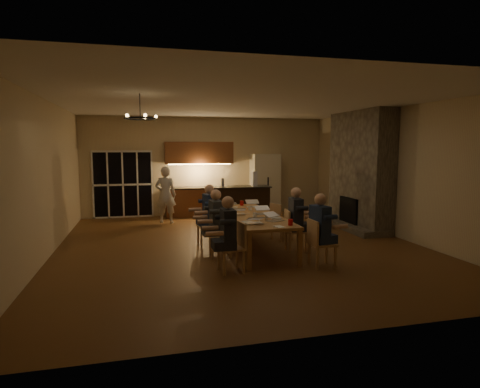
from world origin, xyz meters
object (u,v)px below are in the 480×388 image
at_px(laptop_e, 231,203).
at_px(redcup_far, 242,203).
at_px(standing_person, 166,195).
at_px(chair_right_mid, 296,231).
at_px(person_left_near, 228,235).
at_px(mug_back, 227,207).
at_px(laptop_f, 253,203).
at_px(person_left_mid, 216,223).
at_px(chair_right_near, 322,243).
at_px(chair_left_near, 231,247).
at_px(person_right_mid, 296,220).
at_px(laptop_a, 254,218).
at_px(can_cola, 232,203).
at_px(person_right_near, 320,230).
at_px(bar_island, 238,204).
at_px(refrigerator, 265,184).
at_px(bar_bottle, 223,182).
at_px(plate_near, 276,218).
at_px(plate_left, 247,222).
at_px(chair_right_far, 282,222).
at_px(laptop_c, 238,209).
at_px(laptop_b, 275,216).
at_px(redcup_near, 290,222).
at_px(redcup_mid, 227,210).
at_px(mug_front, 255,215).
at_px(chair_left_far, 207,225).
at_px(chandelier, 140,118).
at_px(can_silver, 266,217).
at_px(bar_blender, 254,179).
at_px(plate_far, 260,209).
at_px(person_left_far, 210,214).

height_order(laptop_e, redcup_far, laptop_e).
bearing_deg(standing_person, chair_right_mid, 138.78).
height_order(person_left_near, mug_back, person_left_near).
bearing_deg(laptop_f, person_left_mid, -124.93).
bearing_deg(chair_right_near, standing_person, 25.81).
bearing_deg(chair_left_near, person_right_mid, 117.30).
relative_size(chair_right_mid, laptop_a, 2.78).
xyz_separation_m(standing_person, can_cola, (1.53, -2.05, -0.03)).
relative_size(chair_left_near, laptop_a, 2.78).
xyz_separation_m(person_right_near, laptop_a, (-1.09, 0.62, 0.17)).
relative_size(bar_island, chair_right_near, 2.13).
bearing_deg(refrigerator, bar_bottle, -142.67).
distance_m(laptop_f, redcup_far, 0.41).
height_order(plate_near, bar_bottle, bar_bottle).
relative_size(bar_island, plate_left, 7.41).
relative_size(chair_right_far, person_right_mid, 0.64).
height_order(laptop_c, redcup_far, laptop_c).
xyz_separation_m(refrigerator, chair_right_far, (-0.76, -3.82, -0.55)).
height_order(laptop_b, bar_bottle, bar_bottle).
height_order(laptop_b, redcup_near, laptop_b).
bearing_deg(redcup_mid, laptop_c, -55.87).
bearing_deg(mug_front, bar_island, 82.26).
height_order(chair_left_near, chair_right_near, same).
relative_size(chair_left_far, bar_bottle, 3.71).
relative_size(person_right_near, bar_bottle, 5.75).
distance_m(chair_right_mid, laptop_c, 1.36).
relative_size(person_left_near, chandelier, 2.33).
distance_m(chair_right_near, standing_person, 5.73).
bearing_deg(standing_person, bar_bottle, -175.85).
distance_m(laptop_b, can_cola, 2.30).
bearing_deg(can_silver, chair_left_far, 129.01).
distance_m(person_right_near, bar_blender, 4.63).
height_order(laptop_c, laptop_e, same).
height_order(person_right_mid, redcup_near, person_right_mid).
bearing_deg(bar_blender, plate_far, -109.76).
height_order(mug_back, can_silver, can_silver).
relative_size(chair_left_near, standing_person, 0.53).
distance_m(bar_island, plate_far, 2.34).
distance_m(laptop_e, mug_front, 1.51).
relative_size(laptop_b, laptop_f, 1.00).
bearing_deg(laptop_b, person_right_mid, 4.56).
height_order(person_left_far, standing_person, standing_person).
xyz_separation_m(mug_front, bar_bottle, (0.02, 3.48, 0.40)).
height_order(chandelier, bar_blender, chandelier).
distance_m(chair_right_far, bar_bottle, 2.79).
height_order(person_left_mid, can_silver, person_left_mid).
relative_size(chair_right_mid, redcup_mid, 7.42).
bearing_deg(chair_right_mid, standing_person, 40.61).
height_order(mug_front, plate_near, mug_front).
bearing_deg(chair_right_mid, bar_blender, 7.23).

